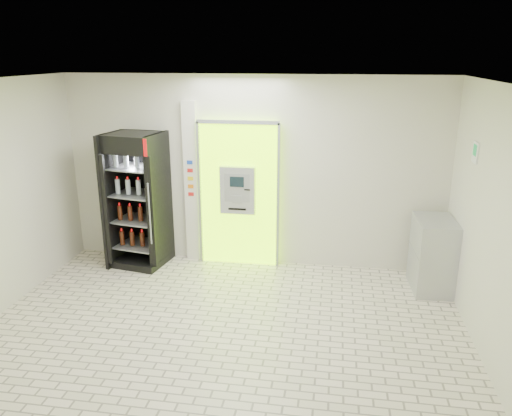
# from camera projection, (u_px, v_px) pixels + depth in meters

# --- Properties ---
(ground) EXTENTS (6.00, 6.00, 0.00)m
(ground) POSITION_uv_depth(u_px,v_px,m) (218.00, 343.00, 5.93)
(ground) COLOR beige
(ground) RESTS_ON ground
(room_shell) EXTENTS (6.00, 6.00, 6.00)m
(room_shell) POSITION_uv_depth(u_px,v_px,m) (214.00, 194.00, 5.38)
(room_shell) COLOR beige
(room_shell) RESTS_ON ground
(atm_assembly) EXTENTS (1.30, 0.24, 2.33)m
(atm_assembly) POSITION_uv_depth(u_px,v_px,m) (239.00, 193.00, 7.88)
(atm_assembly) COLOR #9DFF00
(atm_assembly) RESTS_ON ground
(pillar) EXTENTS (0.22, 0.11, 2.60)m
(pillar) POSITION_uv_depth(u_px,v_px,m) (192.00, 183.00, 8.00)
(pillar) COLOR silver
(pillar) RESTS_ON ground
(beverage_cooler) EXTENTS (0.91, 0.86, 2.13)m
(beverage_cooler) POSITION_uv_depth(u_px,v_px,m) (138.00, 203.00, 7.91)
(beverage_cooler) COLOR black
(beverage_cooler) RESTS_ON ground
(steel_cabinet) EXTENTS (0.57, 0.82, 1.06)m
(steel_cabinet) POSITION_uv_depth(u_px,v_px,m) (433.00, 255.00, 7.15)
(steel_cabinet) COLOR #ABADB2
(steel_cabinet) RESTS_ON ground
(exit_sign) EXTENTS (0.02, 0.22, 0.26)m
(exit_sign) POSITION_uv_depth(u_px,v_px,m) (475.00, 152.00, 6.16)
(exit_sign) COLOR white
(exit_sign) RESTS_ON room_shell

